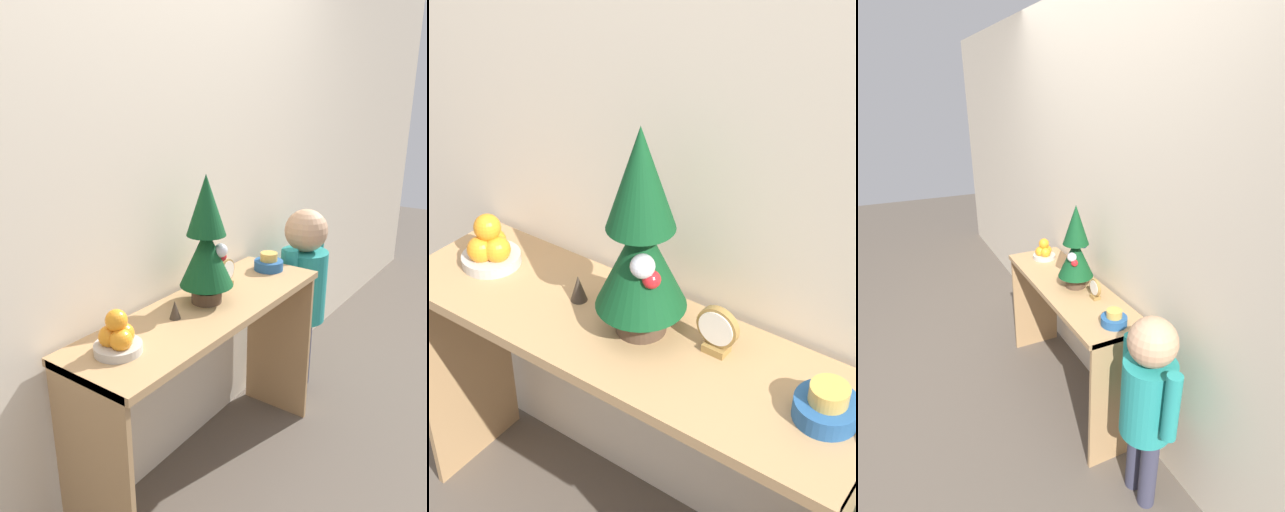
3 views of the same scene
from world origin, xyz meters
The scene contains 7 objects.
back_wall centered at (0.00, 0.43, 1.25)m, with size 7.00×0.05×2.50m, color beige.
console_table centered at (0.00, 0.19, 0.63)m, with size 1.26×0.39×0.82m.
mini_tree centered at (0.04, 0.22, 1.07)m, with size 0.22×0.22×0.52m.
fruit_bowl centered at (-0.46, 0.22, 0.87)m, with size 0.16×0.16×0.15m.
singing_bowl centered at (0.52, 0.21, 0.85)m, with size 0.14×0.14×0.08m.
desk_clock centered at (0.23, 0.25, 0.88)m, with size 0.10×0.04×0.12m.
figurine centered at (-0.16, 0.22, 0.85)m, with size 0.04×0.04×0.07m.
Camera 2 is at (0.83, -0.87, 1.89)m, focal length 50.00 mm.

